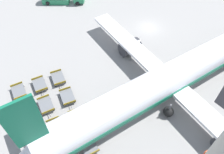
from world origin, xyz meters
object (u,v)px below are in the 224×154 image
object	(u,v)px
baggage_dolly_row_mid_b_col_d	(88,145)
baggage_dolly_row_mid_b_col_a	(58,78)
baggage_dolly_row_near_col_c	(32,137)
baggage_dolly_row_mid_b_col_c	(77,119)
baggage_dolly_row_near_col_b	(26,112)
baggage_dolly_row_near_col_a	(19,92)
baggage_dolly_row_mid_a_col_b	(46,105)
baggage_dolly_row_mid_a_col_a	(40,85)
airplane	(177,75)
baggage_dolly_row_mid_b_col_b	(67,97)
baggage_dolly_row_mid_a_col_c	(56,128)

from	to	relation	value
baggage_dolly_row_mid_b_col_d	baggage_dolly_row_mid_b_col_a	bearing A→B (deg)	168.41
baggage_dolly_row_near_col_c	baggage_dolly_row_mid_b_col_c	distance (m)	5.85
baggage_dolly_row_mid_b_col_c	baggage_dolly_row_mid_b_col_d	world-z (taller)	same
baggage_dolly_row_mid_b_col_c	baggage_dolly_row_near_col_b	bearing A→B (deg)	-136.36
baggage_dolly_row_near_col_a	baggage_dolly_row_mid_a_col_b	distance (m)	4.94
baggage_dolly_row_mid_a_col_a	baggage_dolly_row_mid_b_col_c	bearing A→B (deg)	8.65
airplane	baggage_dolly_row_near_col_c	bearing A→B (deg)	-105.38
airplane	baggage_dolly_row_near_col_b	world-z (taller)	airplane
baggage_dolly_row_mid_a_col_b	baggage_dolly_row_mid_a_col_a	bearing A→B (deg)	166.13
baggage_dolly_row_near_col_c	baggage_dolly_row_mid_a_col_b	bearing A→B (deg)	132.57
baggage_dolly_row_near_col_c	baggage_dolly_row_mid_b_col_a	xyz separation A→B (m)	(-6.52, 7.22, 0.00)
baggage_dolly_row_near_col_b	baggage_dolly_row_mid_b_col_b	xyz separation A→B (m)	(1.17, 5.65, 0.00)
airplane	baggage_dolly_row_mid_b_col_d	distance (m)	15.00
airplane	baggage_dolly_row_mid_b_col_d	size ratio (longest dim) A/B	13.22
baggage_dolly_row_near_col_a	baggage_dolly_row_mid_a_col_c	xyz separation A→B (m)	(8.48, 1.30, 0.00)
baggage_dolly_row_near_col_c	baggage_dolly_row_mid_a_col_c	world-z (taller)	same
baggage_dolly_row_near_col_c	baggage_dolly_row_mid_a_col_b	distance (m)	4.75
baggage_dolly_row_mid_a_col_b	baggage_dolly_row_mid_a_col_c	distance (m)	4.01
baggage_dolly_row_near_col_a	baggage_dolly_row_mid_a_col_b	world-z (taller)	same
baggage_dolly_row_mid_b_col_c	baggage_dolly_row_mid_b_col_a	bearing A→B (deg)	169.05
baggage_dolly_row_near_col_c	baggage_dolly_row_near_col_b	bearing A→B (deg)	166.82
baggage_dolly_row_mid_b_col_a	baggage_dolly_row_mid_b_col_c	world-z (taller)	same
baggage_dolly_row_near_col_a	baggage_dolly_row_mid_a_col_c	world-z (taller)	same
airplane	baggage_dolly_row_near_col_a	size ratio (longest dim) A/B	13.20
baggage_dolly_row_mid_b_col_c	baggage_dolly_row_mid_a_col_c	bearing A→B (deg)	-100.62
airplane	baggage_dolly_row_mid_a_col_a	world-z (taller)	airplane
baggage_dolly_row_near_col_b	baggage_dolly_row_mid_b_col_d	size ratio (longest dim) A/B	1.00
baggage_dolly_row_mid_b_col_a	baggage_dolly_row_mid_a_col_b	bearing A→B (deg)	-48.39
baggage_dolly_row_near_col_c	baggage_dolly_row_mid_b_col_d	size ratio (longest dim) A/B	1.00
airplane	baggage_dolly_row_near_col_c	world-z (taller)	airplane
baggage_dolly_row_near_col_c	baggage_dolly_row_mid_b_col_d	distance (m)	7.01
baggage_dolly_row_near_col_b	baggage_dolly_row_mid_a_col_a	size ratio (longest dim) A/B	1.00
baggage_dolly_row_mid_a_col_c	baggage_dolly_row_mid_b_col_d	xyz separation A→B (m)	(4.34, 2.02, 0.00)
baggage_dolly_row_mid_b_col_b	baggage_dolly_row_near_col_a	bearing A→B (deg)	-135.63
baggage_dolly_row_mid_b_col_a	baggage_dolly_row_mid_b_col_d	size ratio (longest dim) A/B	1.00
baggage_dolly_row_near_col_c	baggage_dolly_row_mid_b_col_a	distance (m)	9.72
baggage_dolly_row_mid_a_col_c	baggage_dolly_row_mid_b_col_b	xyz separation A→B (m)	(-3.35, 3.72, 0.00)
baggage_dolly_row_near_col_c	baggage_dolly_row_mid_b_col_a	bearing A→B (deg)	132.08
baggage_dolly_row_near_col_b	baggage_dolly_row_near_col_c	bearing A→B (deg)	-13.18
baggage_dolly_row_near_col_b	baggage_dolly_row_mid_b_col_d	xyz separation A→B (m)	(8.85, 3.95, 0.00)
baggage_dolly_row_mid_a_col_a	baggage_dolly_row_mid_b_col_b	distance (m)	4.90
baggage_dolly_row_mid_a_col_c	baggage_dolly_row_mid_b_col_d	size ratio (longest dim) A/B	1.00
baggage_dolly_row_near_col_c	baggage_dolly_row_mid_a_col_a	xyz separation A→B (m)	(-7.04, 4.44, 0.00)
baggage_dolly_row_near_col_b	airplane	bearing A→B (deg)	63.89
airplane	baggage_dolly_row_mid_b_col_c	xyz separation A→B (m)	(-4.11, -13.89, -2.65)
airplane	baggage_dolly_row_near_col_b	xyz separation A→B (m)	(-9.17, -18.72, -2.65)
baggage_dolly_row_mid_a_col_a	baggage_dolly_row_mid_a_col_c	bearing A→B (deg)	-11.83
baggage_dolly_row_mid_a_col_b	baggage_dolly_row_mid_b_col_b	distance (m)	3.09
baggage_dolly_row_mid_a_col_c	baggage_dolly_row_mid_b_col_c	distance (m)	2.94
airplane	baggage_dolly_row_mid_b_col_b	size ratio (longest dim) A/B	13.15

